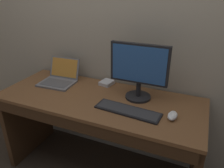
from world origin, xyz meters
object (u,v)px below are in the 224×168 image
object	(u,v)px
laptop_space_gray	(59,78)
computer_mouse	(172,116)
wired_keyboard	(128,111)
external_drive_box	(107,83)
external_monitor	(139,69)

from	to	relation	value
laptop_space_gray	computer_mouse	size ratio (longest dim) A/B	2.83
laptop_space_gray	wired_keyboard	distance (m)	0.79
laptop_space_gray	external_drive_box	size ratio (longest dim) A/B	2.64
laptop_space_gray	external_drive_box	xyz separation A→B (m)	(0.42, 0.13, -0.03)
external_monitor	wired_keyboard	bearing A→B (deg)	-91.81
wired_keyboard	external_drive_box	world-z (taller)	external_drive_box
computer_mouse	external_monitor	bearing A→B (deg)	154.43
external_monitor	computer_mouse	size ratio (longest dim) A/B	3.98
external_monitor	external_drive_box	distance (m)	0.43
wired_keyboard	computer_mouse	bearing A→B (deg)	6.46
computer_mouse	wired_keyboard	bearing A→B (deg)	-168.40
laptop_space_gray	wired_keyboard	size ratio (longest dim) A/B	0.65
external_monitor	computer_mouse	xyz separation A→B (m)	(0.30, -0.18, -0.23)
computer_mouse	external_drive_box	xyz separation A→B (m)	(-0.64, 0.33, -0.01)
external_monitor	external_drive_box	world-z (taller)	external_monitor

